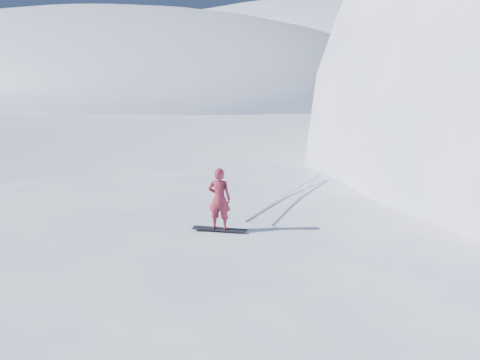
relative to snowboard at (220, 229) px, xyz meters
The scene contains 8 objects.
ground 3.00m from the snowboard, 43.67° to the right, with size 400.00×400.00×0.00m, color white.
near_ridge 3.77m from the snowboard, 37.70° to the left, with size 36.00×28.00×4.80m, color white.
far_ridge_a 90.45m from the snowboard, 139.46° to the left, with size 120.00×70.00×28.00m, color white.
far_ridge_c 115.48m from the snowboard, 109.59° to the left, with size 140.00×90.00×36.00m, color white.
wind_bumps 2.67m from the snowboard, 50.53° to the left, with size 16.00×14.40×1.00m.
snowboard is the anchor object (origin of this frame).
snowboarder 0.81m from the snowboard, ahead, with size 0.58×0.38×1.60m, color maroon.
board_tracks 3.91m from the snowboard, 87.38° to the left, with size 1.28×5.99×0.04m.
Camera 1 is at (5.95, -9.57, 6.96)m, focal length 40.00 mm.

